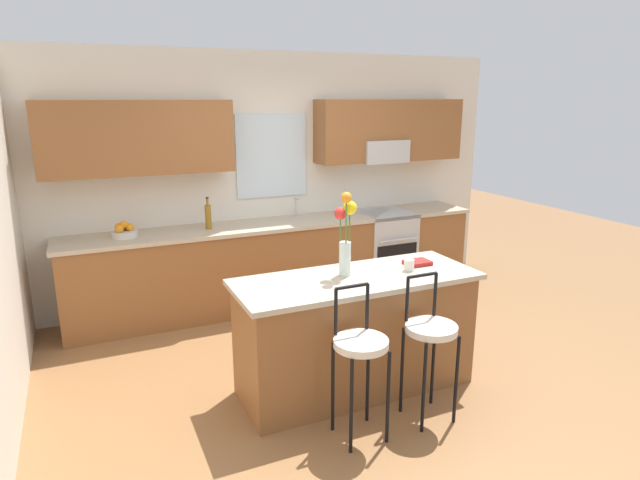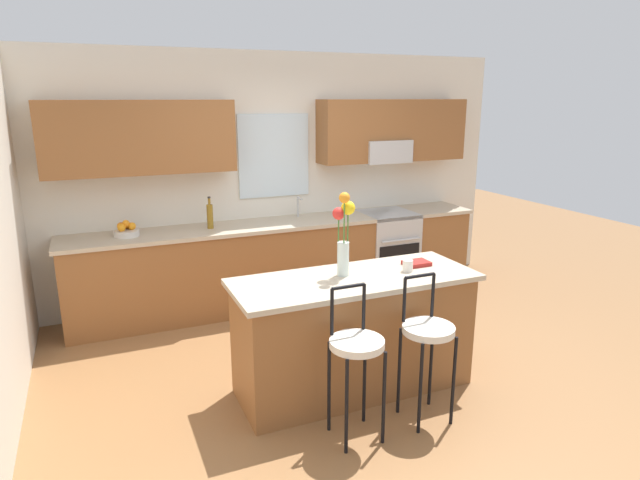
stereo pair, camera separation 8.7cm
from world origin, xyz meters
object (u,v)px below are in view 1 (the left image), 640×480
Objects in this scene: kitchen_island at (356,333)px; bottle_olive_oil at (208,216)px; oven_range at (384,250)px; fruit_bowl_oranges at (124,231)px; bar_stool_middle at (430,335)px; flower_vase at (346,231)px; bar_stool_near at (360,350)px; cookbook at (417,263)px; mug_ceramic at (409,265)px.

bottle_olive_oil reaches higher than kitchen_island.
fruit_bowl_oranges is at bearing 179.45° from oven_range.
fruit_bowl_oranges is at bearing 126.88° from kitchen_island.
bar_stool_middle is 0.96m from flower_vase.
oven_range is 0.88× the size of bar_stool_near.
oven_range is 4.60× the size of cookbook.
flower_vase is at bearing -53.17° from fruit_bowl_oranges.
oven_range is at bearing 66.29° from cookbook.
fruit_bowl_oranges is at bearing 126.83° from flower_vase.
bar_stool_near is at bearing -108.27° from flower_vase.
cookbook reaches higher than kitchen_island.
cookbook is (0.65, -0.01, -0.32)m from flower_vase.
cookbook is 2.81m from fruit_bowl_oranges.
fruit_bowl_oranges is (-1.75, 2.54, 0.34)m from bar_stool_middle.
mug_ceramic is 0.27× the size of bottle_olive_oil.
bottle_olive_oil is (-1.10, 2.01, 0.09)m from mug_ceramic.
fruit_bowl_oranges reaches higher than bar_stool_middle.
cookbook is (0.31, 0.64, 0.30)m from bar_stool_middle.
flower_vase is at bearing -72.35° from bottle_olive_oil.
bottle_olive_oil reaches higher than mug_ceramic.
flower_vase is 1.95× the size of bottle_olive_oil.
mug_ceramic is (0.71, 0.53, 0.33)m from bar_stool_near.
bar_stool_middle is 11.58× the size of mug_ceramic.
oven_range is 2.26m from mug_ceramic.
oven_range is 1.44× the size of flower_vase.
flower_vase reaches higher than kitchen_island.
bar_stool_near is at bearing -81.32° from bottle_olive_oil.
bar_stool_near is 5.21× the size of cookbook.
bar_stool_near is 1.00× the size of bar_stool_middle.
kitchen_island is 20.75× the size of mug_ceramic.
cookbook is at bearing 36.57° from bar_stool_near.
bar_stool_middle is (0.28, -0.57, 0.17)m from kitchen_island.
bar_stool_near is at bearing -143.43° from cookbook.
mug_ceramic is 0.38× the size of fruit_bowl_oranges.
mug_ceramic is 2.29m from bottle_olive_oil.
cookbook is at bearing -42.66° from fruit_bowl_oranges.
fruit_bowl_oranges reaches higher than cookbook.
mug_ceramic is at bearing -61.27° from bottle_olive_oil.
fruit_bowl_oranges reaches higher than oven_range.
mug_ceramic is at bearing 36.88° from bar_stool_near.
bar_stool_middle reaches higher than cookbook.
flower_vase is (-0.34, 0.65, 0.63)m from bar_stool_middle.
mug_ceramic is 0.19m from cookbook.
kitchen_island is at bearing -125.95° from oven_range.
bar_stool_middle is (-1.14, -2.52, 0.18)m from oven_range.
flower_vase is (-0.06, 0.08, 0.80)m from kitchen_island.
oven_range is 3.03m from bar_stool_near.
oven_range is 3.83× the size of fruit_bowl_oranges.
kitchen_island is 9.34× the size of cookbook.
bottle_olive_oil reaches higher than bar_stool_near.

